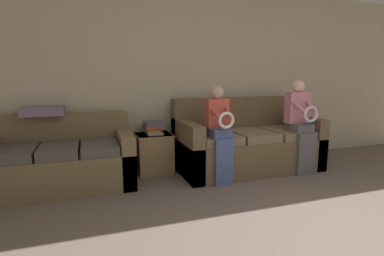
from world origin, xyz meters
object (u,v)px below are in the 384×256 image
child_right_seated (301,123)px  side_shelf (154,152)px  couch_side (61,161)px  couch_main (246,144)px  throw_pillow (44,110)px  child_left_seated (220,129)px  book_stack (153,127)px

child_right_seated → side_shelf: size_ratio=2.38×
couch_side → couch_main: bearing=-1.3°
couch_main → couch_side: 2.40m
couch_main → side_shelf: couch_main is taller
couch_side → side_shelf: bearing=10.0°
couch_side → throw_pillow: size_ratio=3.49×
child_left_seated → book_stack: (-0.67, 0.65, -0.04)m
book_stack → couch_side: bearing=-170.4°
couch_main → child_right_seated: size_ratio=1.57×
couch_main → side_shelf: 1.29m
couch_side → child_right_seated: (2.99, -0.45, 0.37)m
couch_main → child_left_seated: size_ratio=1.65×
couch_main → child_left_seated: child_left_seated is taller
couch_side → child_right_seated: bearing=-8.6°
book_stack → child_left_seated: bearing=-43.9°
book_stack → throw_pillow: 1.34m
couch_side → child_right_seated: child_right_seated is taller
side_shelf → throw_pillow: (-1.32, 0.09, 0.61)m
child_right_seated → side_shelf: (-1.85, 0.65, -0.41)m
couch_side → child_right_seated: 3.05m
throw_pillow → couch_side: bearing=-58.7°
couch_side → book_stack: 1.20m
side_shelf → throw_pillow: throw_pillow is taller
side_shelf → book_stack: 0.34m
couch_side → child_left_seated: size_ratio=1.38×
side_shelf → couch_side: bearing=-170.0°
child_left_seated → couch_side: bearing=165.9°
child_left_seated → throw_pillow: child_left_seated is taller
book_stack → child_right_seated: bearing=-19.2°
side_shelf → throw_pillow: size_ratio=1.12×
couch_side → book_stack: (1.14, 0.19, 0.31)m
child_right_seated → throw_pillow: (-3.17, 0.74, 0.20)m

